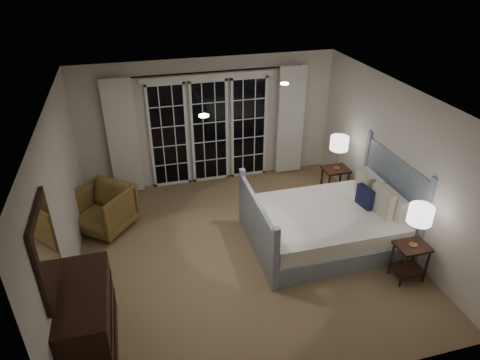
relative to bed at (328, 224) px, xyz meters
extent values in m
plane|color=#856648|center=(-1.41, 0.10, -0.34)|extent=(5.00, 5.00, 0.00)
plane|color=white|center=(-1.41, 0.10, 2.16)|extent=(5.00, 5.00, 0.00)
cube|color=beige|center=(-3.91, 0.10, 0.91)|extent=(0.02, 5.00, 2.50)
cube|color=beige|center=(1.09, 0.10, 0.91)|extent=(0.02, 5.00, 2.50)
cube|color=beige|center=(-1.41, 2.60, 0.91)|extent=(5.00, 0.02, 2.50)
cube|color=beige|center=(-1.41, -2.40, 0.91)|extent=(5.00, 0.02, 2.50)
cube|color=black|center=(-2.21, 2.57, 0.71)|extent=(0.66, 0.02, 2.02)
cube|color=black|center=(-1.41, 2.57, 0.71)|extent=(0.66, 0.02, 2.02)
cube|color=black|center=(-0.61, 2.57, 0.71)|extent=(0.66, 0.02, 2.02)
cube|color=white|center=(-1.41, 2.55, 1.81)|extent=(2.50, 0.04, 0.10)
cylinder|color=black|center=(-1.41, 2.50, 1.91)|extent=(3.50, 0.03, 0.03)
cube|color=white|center=(-3.06, 2.48, 0.81)|extent=(0.55, 0.10, 2.25)
cube|color=white|center=(0.24, 2.48, 0.81)|extent=(0.55, 0.10, 2.25)
cylinder|color=white|center=(-0.61, 0.70, 2.15)|extent=(0.12, 0.12, 0.01)
cylinder|color=white|center=(-2.01, -0.30, 2.15)|extent=(0.12, 0.12, 0.01)
cube|color=#8695A2|center=(-0.06, 0.00, -0.18)|extent=(2.18, 1.70, 0.32)
cube|color=white|center=(-0.06, 0.00, 0.11)|extent=(2.12, 1.64, 0.27)
cube|color=#8695A2|center=(1.09, 0.00, 0.35)|extent=(0.06, 1.70, 1.38)
cube|color=#8695A2|center=(-1.21, 0.00, 0.14)|extent=(0.06, 1.70, 0.96)
cube|color=white|center=(0.89, -0.32, 0.42)|extent=(0.14, 0.60, 0.36)
cube|color=white|center=(0.89, 0.32, 0.42)|extent=(0.14, 0.60, 0.36)
cube|color=beige|center=(0.73, -0.28, 0.47)|extent=(0.16, 0.46, 0.45)
cube|color=beige|center=(0.73, 0.28, 0.47)|extent=(0.16, 0.46, 0.45)
cube|color=#16193E|center=(0.59, 0.00, 0.41)|extent=(0.15, 0.35, 0.34)
cube|color=black|center=(0.74, -1.11, 0.23)|extent=(0.45, 0.36, 0.04)
cube|color=black|center=(0.74, -1.11, -0.18)|extent=(0.42, 0.33, 0.03)
cylinder|color=black|center=(0.55, -1.26, -0.06)|extent=(0.04, 0.04, 0.56)
cylinder|color=black|center=(0.93, -1.26, -0.06)|extent=(0.04, 0.04, 0.56)
cylinder|color=black|center=(0.55, -0.97, -0.06)|extent=(0.04, 0.04, 0.56)
cylinder|color=black|center=(0.93, -0.97, -0.06)|extent=(0.04, 0.04, 0.56)
cube|color=black|center=(0.72, 1.26, 0.25)|extent=(0.47, 0.38, 0.04)
cube|color=black|center=(0.72, 1.26, -0.17)|extent=(0.43, 0.34, 0.03)
cylinder|color=black|center=(0.52, 1.11, -0.05)|extent=(0.04, 0.04, 0.58)
cylinder|color=black|center=(0.92, 1.11, -0.05)|extent=(0.04, 0.04, 0.58)
cylinder|color=black|center=(0.52, 1.41, -0.05)|extent=(0.04, 0.04, 0.58)
cylinder|color=black|center=(0.92, 1.41, -0.05)|extent=(0.04, 0.04, 0.58)
cylinder|color=#B48648|center=(0.74, -1.11, 0.26)|extent=(0.12, 0.12, 0.02)
cylinder|color=#B48648|center=(0.74, -1.11, 0.46)|extent=(0.02, 0.02, 0.38)
cylinder|color=white|center=(0.74, -1.11, 0.77)|extent=(0.33, 0.33, 0.25)
cylinder|color=#B48648|center=(0.72, 1.26, 0.28)|extent=(0.12, 0.12, 0.02)
cylinder|color=#B48648|center=(0.72, 1.26, 0.48)|extent=(0.02, 0.02, 0.38)
cylinder|color=white|center=(0.72, 1.26, 0.79)|extent=(0.33, 0.33, 0.24)
imported|color=brown|center=(-3.51, 1.31, 0.05)|extent=(1.19, 1.20, 0.78)
cube|color=black|center=(-3.64, -1.23, 0.12)|extent=(0.55, 1.31, 0.93)
cube|color=black|center=(-3.36, -1.23, -0.04)|extent=(0.01, 1.29, 0.01)
cube|color=black|center=(-3.36, -1.23, 0.27)|extent=(0.01, 1.29, 0.01)
cube|color=black|center=(-3.88, -1.23, 1.21)|extent=(0.04, 0.85, 1.00)
cube|color=white|center=(-3.86, -1.23, 1.21)|extent=(0.01, 0.73, 0.88)
camera|label=1|loc=(-2.85, -5.11, 3.98)|focal=32.00mm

